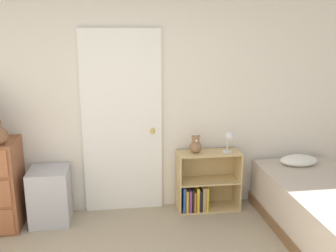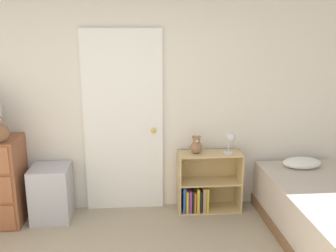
% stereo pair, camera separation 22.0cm
% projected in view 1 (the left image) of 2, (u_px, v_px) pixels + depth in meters
% --- Properties ---
extents(wall_back, '(10.00, 0.06, 2.55)m').
position_uv_depth(wall_back, '(128.00, 102.00, 4.21)').
color(wall_back, silver).
rests_on(wall_back, ground_plane).
extents(door_closed, '(0.89, 0.09, 2.08)m').
position_uv_depth(door_closed, '(122.00, 123.00, 4.21)').
color(door_closed, white).
rests_on(door_closed, ground_plane).
extents(storage_bin, '(0.42, 0.42, 0.61)m').
position_uv_depth(storage_bin, '(50.00, 196.00, 4.08)').
color(storage_bin, '#ADADB7').
rests_on(storage_bin, ground_plane).
extents(bookshelf, '(0.73, 0.29, 0.70)m').
position_uv_depth(bookshelf, '(203.00, 187.00, 4.38)').
color(bookshelf, tan).
rests_on(bookshelf, ground_plane).
extents(teddy_bear, '(0.14, 0.14, 0.21)m').
position_uv_depth(teddy_bear, '(196.00, 145.00, 4.24)').
color(teddy_bear, '#8C6647').
rests_on(teddy_bear, bookshelf).
extents(desk_lamp, '(0.13, 0.12, 0.24)m').
position_uv_depth(desk_lamp, '(229.00, 138.00, 4.23)').
color(desk_lamp, silver).
rests_on(desk_lamp, bookshelf).
extents(bed, '(0.97, 1.91, 0.65)m').
position_uv_depth(bed, '(328.00, 213.00, 3.76)').
color(bed, brown).
rests_on(bed, ground_plane).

